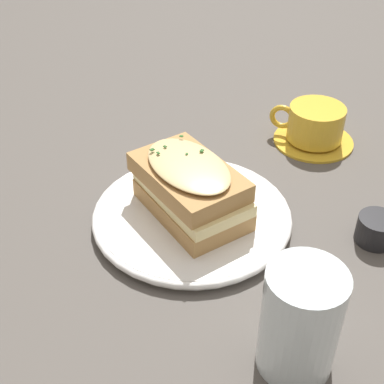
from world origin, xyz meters
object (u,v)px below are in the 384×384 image
(dinner_plate, at_px, (192,216))
(condiment_pot, at_px, (376,229))
(teacup_with_saucer, at_px, (314,126))
(water_glass, at_px, (300,322))
(sandwich, at_px, (190,188))

(dinner_plate, distance_m, condiment_pot, 0.23)
(condiment_pot, bearing_deg, dinner_plate, 33.76)
(dinner_plate, distance_m, teacup_with_saucer, 0.27)
(dinner_plate, height_order, water_glass, water_glass)
(water_glass, bearing_deg, sandwich, -21.72)
(teacup_with_saucer, bearing_deg, sandwich, 66.06)
(teacup_with_saucer, relative_size, water_glass, 1.12)
(sandwich, xyz_separation_m, water_glass, (-0.22, 0.09, 0.01))
(dinner_plate, xyz_separation_m, teacup_with_saucer, (-0.01, -0.27, 0.02))
(dinner_plate, bearing_deg, condiment_pot, -146.24)
(water_glass, bearing_deg, dinner_plate, -22.02)
(teacup_with_saucer, xyz_separation_m, water_glass, (-0.21, 0.36, 0.03))
(dinner_plate, bearing_deg, sandwich, 8.56)
(condiment_pot, bearing_deg, sandwich, 33.50)
(sandwich, xyz_separation_m, teacup_with_saucer, (-0.01, -0.27, -0.02))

